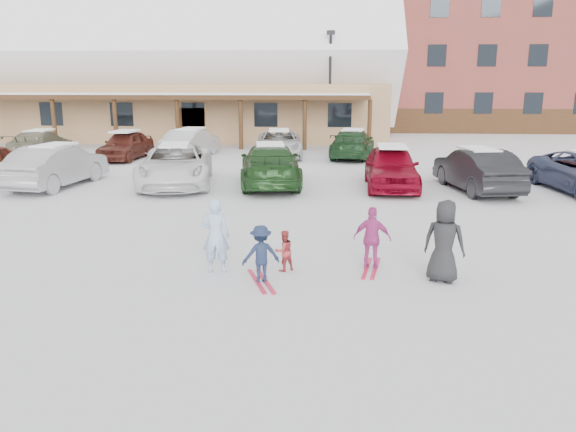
# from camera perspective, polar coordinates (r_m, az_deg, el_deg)

# --- Properties ---
(ground) EXTENTS (160.00, 160.00, 0.00)m
(ground) POSITION_cam_1_polar(r_m,az_deg,el_deg) (11.57, -1.80, -5.98)
(ground) COLOR silver
(ground) RESTS_ON ground
(day_lodge) EXTENTS (29.12, 12.50, 10.38)m
(day_lodge) POSITION_cam_1_polar(r_m,az_deg,el_deg) (40.07, -11.26, 13.58)
(day_lodge) COLOR tan
(day_lodge) RESTS_ON ground
(alpine_hotel) EXTENTS (31.48, 14.01, 21.48)m
(alpine_hotel) POSITION_cam_1_polar(r_m,az_deg,el_deg) (50.82, 19.69, 18.36)
(alpine_hotel) COLOR brown
(alpine_hotel) RESTS_ON ground
(lamp_post) EXTENTS (0.50, 0.25, 6.65)m
(lamp_post) POSITION_cam_1_polar(r_m,az_deg,el_deg) (34.41, 4.29, 13.45)
(lamp_post) COLOR black
(lamp_post) RESTS_ON ground
(conifer_3) EXTENTS (3.96, 3.96, 9.18)m
(conifer_3) POSITION_cam_1_polar(r_m,az_deg,el_deg) (55.08, 9.04, 14.88)
(conifer_3) COLOR black
(conifer_3) RESTS_ON ground
(adult_skier) EXTENTS (0.57, 0.38, 1.57)m
(adult_skier) POSITION_cam_1_polar(r_m,az_deg,el_deg) (11.57, -7.35, -2.00)
(adult_skier) COLOR #A0BEE7
(adult_skier) RESTS_ON ground
(toddler_red) EXTENTS (0.53, 0.51, 0.87)m
(toddler_red) POSITION_cam_1_polar(r_m,az_deg,el_deg) (11.67, -0.41, -3.54)
(toddler_red) COLOR #AD3436
(toddler_red) RESTS_ON ground
(child_navy) EXTENTS (0.85, 0.65, 1.16)m
(child_navy) POSITION_cam_1_polar(r_m,az_deg,el_deg) (10.99, -2.77, -3.89)
(child_navy) COLOR #18233F
(child_navy) RESTS_ON ground
(skis_child_navy) EXTENTS (0.65, 1.39, 0.03)m
(skis_child_navy) POSITION_cam_1_polar(r_m,az_deg,el_deg) (11.17, -2.74, -6.64)
(skis_child_navy) COLOR red
(skis_child_navy) RESTS_ON ground
(child_magenta) EXTENTS (0.83, 0.47, 1.34)m
(child_magenta) POSITION_cam_1_polar(r_m,az_deg,el_deg) (11.84, 8.56, -2.26)
(child_magenta) COLOR #BA3686
(child_magenta) RESTS_ON ground
(skis_child_magenta) EXTENTS (0.46, 1.41, 0.03)m
(skis_child_magenta) POSITION_cam_1_polar(r_m,az_deg,el_deg) (12.04, 8.44, -5.25)
(skis_child_magenta) COLOR red
(skis_child_magenta) RESTS_ON ground
(bystander_dark) EXTENTS (0.94, 0.79, 1.65)m
(bystander_dark) POSITION_cam_1_polar(r_m,az_deg,el_deg) (11.38, 15.59, -2.48)
(bystander_dark) COLOR black
(bystander_dark) RESTS_ON ground
(parked_car_1) EXTENTS (2.26, 4.89, 1.55)m
(parked_car_1) POSITION_cam_1_polar(r_m,az_deg,el_deg) (22.49, -22.47, 4.73)
(parked_car_1) COLOR #9A999D
(parked_car_1) RESTS_ON ground
(parked_car_2) EXTENTS (3.45, 5.89, 1.54)m
(parked_car_2) POSITION_cam_1_polar(r_m,az_deg,el_deg) (21.46, -11.33, 5.10)
(parked_car_2) COLOR white
(parked_car_2) RESTS_ON ground
(parked_car_3) EXTENTS (2.80, 5.57, 1.55)m
(parked_car_3) POSITION_cam_1_polar(r_m,az_deg,el_deg) (21.00, -1.82, 5.19)
(parked_car_3) COLOR #1C3F19
(parked_car_3) RESTS_ON ground
(parked_car_4) EXTENTS (1.98, 4.61, 1.55)m
(parked_car_4) POSITION_cam_1_polar(r_m,az_deg,el_deg) (20.83, 10.44, 4.90)
(parked_car_4) COLOR maroon
(parked_car_4) RESTS_ON ground
(parked_car_5) EXTENTS (2.34, 4.78, 1.51)m
(parked_car_5) POSITION_cam_1_polar(r_m,az_deg,el_deg) (21.08, 18.65, 4.45)
(parked_car_5) COLOR black
(parked_car_5) RESTS_ON ground
(parked_car_7) EXTENTS (2.35, 4.97, 1.40)m
(parked_car_7) POSITION_cam_1_polar(r_m,az_deg,el_deg) (31.03, -23.83, 6.68)
(parked_car_7) COLOR gray
(parked_car_7) RESTS_ON ground
(parked_car_8) EXTENTS (1.98, 4.23, 1.40)m
(parked_car_8) POSITION_cam_1_polar(r_m,az_deg,el_deg) (29.14, -16.17, 6.92)
(parked_car_8) COLOR #5A241C
(parked_car_8) RESTS_ON ground
(parked_car_9) EXTENTS (2.25, 4.60, 1.45)m
(parked_car_9) POSITION_cam_1_polar(r_m,az_deg,el_deg) (29.17, -9.81, 7.32)
(parked_car_9) COLOR #B0B1B5
(parked_car_9) RESTS_ON ground
(parked_car_10) EXTENTS (2.65, 5.14, 1.39)m
(parked_car_10) POSITION_cam_1_polar(r_m,az_deg,el_deg) (28.83, -0.92, 7.38)
(parked_car_10) COLOR silver
(parked_car_10) RESTS_ON ground
(parked_car_11) EXTENTS (2.66, 5.11, 1.42)m
(parked_car_11) POSITION_cam_1_polar(r_m,az_deg,el_deg) (28.72, 6.57, 7.29)
(parked_car_11) COLOR #1C3E1F
(parked_car_11) RESTS_ON ground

